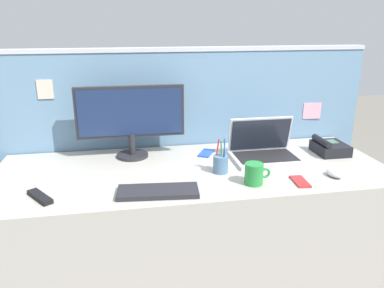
{
  "coord_description": "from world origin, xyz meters",
  "views": [
    {
      "loc": [
        -0.34,
        -1.82,
        1.46
      ],
      "look_at": [
        0.0,
        0.05,
        0.83
      ],
      "focal_mm": 35.36,
      "sensor_mm": 36.0,
      "label": 1
    }
  ],
  "objects_px": {
    "keyboard_main": "(158,191)",
    "computer_mouse_right_hand": "(334,174)",
    "coffee_mug": "(254,174)",
    "pen_cup": "(221,164)",
    "laptop": "(264,149)",
    "desktop_monitor": "(131,116)",
    "desk_phone": "(329,148)",
    "cell_phone_red_case": "(300,182)",
    "tv_remote": "(40,197)",
    "cell_phone_blue_case": "(206,153)"
  },
  "relations": [
    {
      "from": "cell_phone_red_case",
      "to": "computer_mouse_right_hand",
      "type": "bearing_deg",
      "value": 14.17
    },
    {
      "from": "keyboard_main",
      "to": "cell_phone_red_case",
      "type": "height_order",
      "value": "keyboard_main"
    },
    {
      "from": "computer_mouse_right_hand",
      "to": "cell_phone_red_case",
      "type": "bearing_deg",
      "value": -179.65
    },
    {
      "from": "desktop_monitor",
      "to": "keyboard_main",
      "type": "height_order",
      "value": "desktop_monitor"
    },
    {
      "from": "desktop_monitor",
      "to": "desk_phone",
      "type": "distance_m",
      "value": 1.16
    },
    {
      "from": "pen_cup",
      "to": "desktop_monitor",
      "type": "bearing_deg",
      "value": 143.47
    },
    {
      "from": "computer_mouse_right_hand",
      "to": "pen_cup",
      "type": "bearing_deg",
      "value": 153.93
    },
    {
      "from": "cell_phone_red_case",
      "to": "tv_remote",
      "type": "bearing_deg",
      "value": -178.06
    },
    {
      "from": "cell_phone_blue_case",
      "to": "keyboard_main",
      "type": "bearing_deg",
      "value": -95.86
    },
    {
      "from": "laptop",
      "to": "desk_phone",
      "type": "bearing_deg",
      "value": 0.79
    },
    {
      "from": "desk_phone",
      "to": "tv_remote",
      "type": "distance_m",
      "value": 1.58
    },
    {
      "from": "keyboard_main",
      "to": "cell_phone_red_case",
      "type": "xyz_separation_m",
      "value": [
        0.68,
        0.0,
        -0.01
      ]
    },
    {
      "from": "computer_mouse_right_hand",
      "to": "cell_phone_blue_case",
      "type": "relative_size",
      "value": 0.76
    },
    {
      "from": "keyboard_main",
      "to": "desk_phone",
      "type": "bearing_deg",
      "value": 24.79
    },
    {
      "from": "coffee_mug",
      "to": "pen_cup",
      "type": "bearing_deg",
      "value": 125.78
    },
    {
      "from": "desktop_monitor",
      "to": "coffee_mug",
      "type": "xyz_separation_m",
      "value": [
        0.56,
        -0.49,
        -0.19
      ]
    },
    {
      "from": "desktop_monitor",
      "to": "cell_phone_red_case",
      "type": "distance_m",
      "value": 0.97
    },
    {
      "from": "laptop",
      "to": "cell_phone_blue_case",
      "type": "distance_m",
      "value": 0.33
    },
    {
      "from": "laptop",
      "to": "coffee_mug",
      "type": "relative_size",
      "value": 2.94
    },
    {
      "from": "desktop_monitor",
      "to": "coffee_mug",
      "type": "height_order",
      "value": "desktop_monitor"
    },
    {
      "from": "laptop",
      "to": "pen_cup",
      "type": "distance_m",
      "value": 0.34
    },
    {
      "from": "cell_phone_red_case",
      "to": "laptop",
      "type": "bearing_deg",
      "value": 102.18
    },
    {
      "from": "desk_phone",
      "to": "pen_cup",
      "type": "distance_m",
      "value": 0.72
    },
    {
      "from": "cell_phone_red_case",
      "to": "coffee_mug",
      "type": "xyz_separation_m",
      "value": [
        -0.22,
        0.02,
        0.05
      ]
    },
    {
      "from": "keyboard_main",
      "to": "tv_remote",
      "type": "xyz_separation_m",
      "value": [
        -0.51,
        0.04,
        -0.0
      ]
    },
    {
      "from": "desktop_monitor",
      "to": "laptop",
      "type": "xyz_separation_m",
      "value": [
        0.73,
        -0.16,
        -0.19
      ]
    },
    {
      "from": "keyboard_main",
      "to": "computer_mouse_right_hand",
      "type": "bearing_deg",
      "value": 7.97
    },
    {
      "from": "desktop_monitor",
      "to": "cell_phone_red_case",
      "type": "xyz_separation_m",
      "value": [
        0.78,
        -0.52,
        -0.23
      ]
    },
    {
      "from": "cell_phone_red_case",
      "to": "coffee_mug",
      "type": "distance_m",
      "value": 0.23
    },
    {
      "from": "desk_phone",
      "to": "cell_phone_red_case",
      "type": "xyz_separation_m",
      "value": [
        -0.35,
        -0.36,
        -0.03
      ]
    },
    {
      "from": "desk_phone",
      "to": "cell_phone_red_case",
      "type": "bearing_deg",
      "value": -134.17
    },
    {
      "from": "keyboard_main",
      "to": "tv_remote",
      "type": "bearing_deg",
      "value": -179.02
    },
    {
      "from": "keyboard_main",
      "to": "computer_mouse_right_hand",
      "type": "xyz_separation_m",
      "value": [
        0.88,
        0.04,
        0.01
      ]
    },
    {
      "from": "computer_mouse_right_hand",
      "to": "cell_phone_red_case",
      "type": "height_order",
      "value": "computer_mouse_right_hand"
    },
    {
      "from": "desktop_monitor",
      "to": "desk_phone",
      "type": "height_order",
      "value": "desktop_monitor"
    },
    {
      "from": "cell_phone_blue_case",
      "to": "desktop_monitor",
      "type": "bearing_deg",
      "value": -156.74
    },
    {
      "from": "keyboard_main",
      "to": "computer_mouse_right_hand",
      "type": "height_order",
      "value": "computer_mouse_right_hand"
    },
    {
      "from": "laptop",
      "to": "tv_remote",
      "type": "bearing_deg",
      "value": -164.39
    },
    {
      "from": "cell_phone_red_case",
      "to": "tv_remote",
      "type": "xyz_separation_m",
      "value": [
        -1.2,
        0.04,
        0.01
      ]
    },
    {
      "from": "desk_phone",
      "to": "cell_phone_red_case",
      "type": "distance_m",
      "value": 0.51
    },
    {
      "from": "desktop_monitor",
      "to": "tv_remote",
      "type": "xyz_separation_m",
      "value": [
        -0.41,
        -0.48,
        -0.23
      ]
    },
    {
      "from": "desktop_monitor",
      "to": "desk_phone",
      "type": "xyz_separation_m",
      "value": [
        1.13,
        -0.15,
        -0.2
      ]
    },
    {
      "from": "coffee_mug",
      "to": "laptop",
      "type": "bearing_deg",
      "value": 62.66
    },
    {
      "from": "keyboard_main",
      "to": "coffee_mug",
      "type": "relative_size",
      "value": 2.89
    },
    {
      "from": "desktop_monitor",
      "to": "desk_phone",
      "type": "relative_size",
      "value": 3.11
    },
    {
      "from": "laptop",
      "to": "computer_mouse_right_hand",
      "type": "height_order",
      "value": "laptop"
    },
    {
      "from": "laptop",
      "to": "coffee_mug",
      "type": "distance_m",
      "value": 0.37
    },
    {
      "from": "desktop_monitor",
      "to": "coffee_mug",
      "type": "relative_size",
      "value": 4.75
    },
    {
      "from": "laptop",
      "to": "keyboard_main",
      "type": "xyz_separation_m",
      "value": [
        -0.63,
        -0.36,
        -0.04
      ]
    },
    {
      "from": "keyboard_main",
      "to": "pen_cup",
      "type": "bearing_deg",
      "value": 35.35
    }
  ]
}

